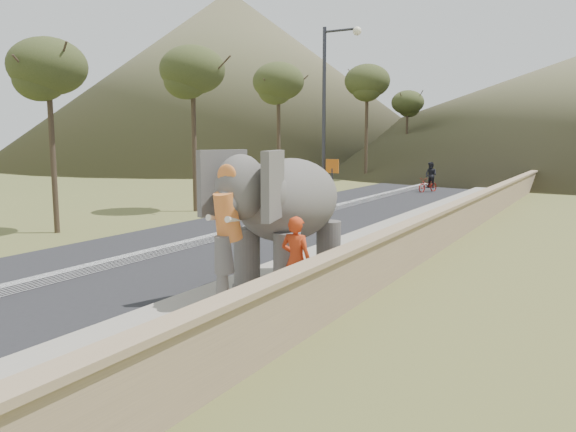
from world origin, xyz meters
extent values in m
plane|color=olive|center=(0.00, 0.00, 0.00)|extent=(160.00, 160.00, 0.00)
cube|color=black|center=(-5.00, 10.00, 0.01)|extent=(7.00, 120.00, 0.03)
cube|color=black|center=(-5.00, 10.00, 0.11)|extent=(0.35, 120.00, 0.22)
cube|color=#9E9687|center=(0.00, 10.00, 0.07)|extent=(3.00, 120.00, 0.15)
cube|color=tan|center=(1.65, 10.00, 0.55)|extent=(0.30, 120.00, 1.10)
cylinder|color=#2D2C31|center=(-5.00, 15.96, 4.00)|extent=(0.16, 0.16, 8.00)
cylinder|color=#2D2C31|center=(-4.20, 15.96, 7.80)|extent=(1.60, 0.10, 0.10)
sphere|color=#FFF2CC|center=(-3.50, 15.96, 7.70)|extent=(0.36, 0.36, 0.36)
cylinder|color=#2D2D33|center=(-4.50, 15.81, 1.00)|extent=(0.08, 0.08, 2.00)
cube|color=#CB6013|center=(-4.50, 15.81, 2.10)|extent=(0.60, 0.05, 0.60)
cone|color=brown|center=(-38.00, 55.00, 11.00)|extent=(60.00, 60.00, 22.00)
imported|color=#B73413|center=(0.95, 2.81, 1.01)|extent=(0.63, 0.41, 1.72)
imported|color=maroon|center=(-3.67, 27.70, 0.44)|extent=(1.17, 1.77, 0.88)
imported|color=black|center=(-3.51, 27.70, 1.05)|extent=(0.95, 0.86, 1.61)
camera|label=1|loc=(6.02, -6.29, 3.33)|focal=35.00mm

